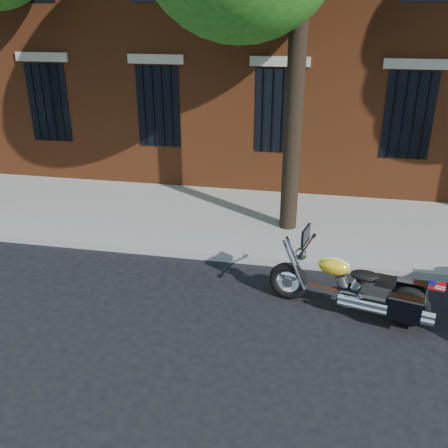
# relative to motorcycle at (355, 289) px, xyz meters

# --- Properties ---
(ground) EXTENTS (120.00, 120.00, 0.00)m
(ground) POSITION_rel_motorcycle_xyz_m (-1.75, 0.03, -0.45)
(ground) COLOR black
(ground) RESTS_ON ground
(curb) EXTENTS (40.00, 0.16, 0.15)m
(curb) POSITION_rel_motorcycle_xyz_m (-1.75, 1.41, -0.38)
(curb) COLOR gray
(curb) RESTS_ON ground
(sidewalk) EXTENTS (40.00, 3.60, 0.15)m
(sidewalk) POSITION_rel_motorcycle_xyz_m (-1.75, 3.29, -0.38)
(sidewalk) COLOR gray
(sidewalk) RESTS_ON ground
(motorcycle) EXTENTS (2.54, 1.15, 1.34)m
(motorcycle) POSITION_rel_motorcycle_xyz_m (0.00, 0.00, 0.00)
(motorcycle) COLOR black
(motorcycle) RESTS_ON ground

